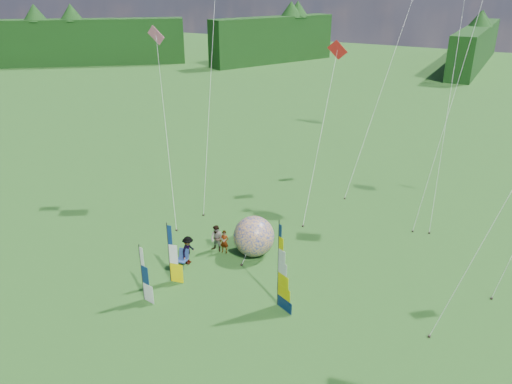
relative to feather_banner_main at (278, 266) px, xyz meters
The scene contains 17 objects.
ground 3.72m from the feather_banner_main, 110.30° to the right, with size 220.00×220.00×0.00m, color #27581F.
treeline_ring 3.30m from the feather_banner_main, 110.30° to the right, with size 210.00×210.00×8.00m, color #133811, non-canonical shape.
feather_banner_main is the anchor object (origin of this frame).
side_banner_left 6.33m from the feather_banner_main, behind, with size 0.99×0.10×3.54m, color #EBD100, non-canonical shape.
side_banner_far 7.10m from the feather_banner_main, 155.06° to the right, with size 0.95×0.10×3.20m, color white, non-canonical shape.
bol_inflatable 5.40m from the feather_banner_main, 132.44° to the left, with size 2.50×2.50×2.50m, color navy.
spectator_a 6.38m from the feather_banner_main, 148.59° to the left, with size 0.55×0.36×1.50m, color #66594C.
spectator_b 6.75m from the feather_banner_main, 151.38° to the left, with size 0.84×0.42×1.74m, color #66594C.
spectator_c 6.73m from the feather_banner_main, behind, with size 1.14×0.42×1.76m, color #66594C.
spectator_d 6.69m from the feather_banner_main, 127.25° to the left, with size 0.94×0.38×1.60m, color #66594C.
camp_chair 6.82m from the feather_banner_main, behind, with size 0.64×0.64×1.11m, color navy, non-canonical shape.
kite_whale 20.10m from the feather_banner_main, 75.07° to the left, with size 4.48×13.84×22.97m, color black, non-canonical shape.
kite_rainbow_delta 15.40m from the feather_banner_main, 136.97° to the left, with size 5.44×9.01×17.02m, color #E3000A, non-canonical shape.
small_kite_red 14.11m from the feather_banner_main, 103.54° to the left, with size 4.15×11.64×11.87m, color red, non-canonical shape.
small_kite_orange 17.46m from the feather_banner_main, 71.10° to the left, with size 4.56×9.97×18.93m, color #FF4006, non-canonical shape.
small_kite_pink 14.70m from the feather_banner_main, 150.38° to the left, with size 7.68×8.18×13.04m, color pink, non-canonical shape.
small_kite_green 21.37m from the feather_banner_main, 92.20° to the left, with size 3.55×13.98×17.49m, color green, non-canonical shape.
Camera 1 is at (10.37, -16.70, 15.78)m, focal length 35.00 mm.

